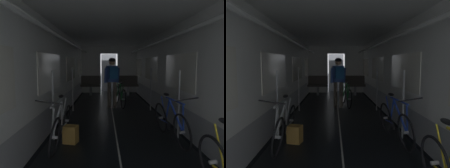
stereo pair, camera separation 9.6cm
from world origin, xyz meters
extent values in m
cube|color=black|center=(-1.41, 3.25, 0.00)|extent=(0.08, 11.50, 0.01)
cube|color=black|center=(1.41, 3.25, 0.00)|extent=(0.08, 11.50, 0.01)
cube|color=beige|center=(0.00, 3.25, 0.00)|extent=(0.03, 11.27, 0.00)
cube|color=#9EA0A5|center=(-1.51, 3.25, 0.30)|extent=(0.12, 11.50, 0.60)
cube|color=white|center=(-1.51, 3.25, 1.53)|extent=(0.12, 11.50, 1.85)
cube|color=white|center=(-1.45, 2.67, 1.35)|extent=(0.02, 1.90, 0.80)
cube|color=white|center=(-1.45, 5.55, 1.35)|extent=(0.02, 1.90, 0.80)
cube|color=white|center=(-1.45, 8.42, 1.35)|extent=(0.02, 1.90, 0.80)
cube|color=yellow|center=(-1.45, 3.37, 1.35)|extent=(0.01, 0.20, 0.28)
cylinder|color=white|center=(-1.17, 3.25, 2.10)|extent=(0.07, 11.04, 0.07)
cylinder|color=#B7BABF|center=(-1.27, 2.10, 0.70)|extent=(0.04, 0.04, 1.40)
cylinder|color=#B7BABF|center=(-1.27, 4.70, 0.70)|extent=(0.04, 0.04, 1.40)
cube|color=#9EA0A5|center=(1.51, 3.25, 0.30)|extent=(0.12, 11.50, 0.60)
cube|color=white|center=(1.51, 3.25, 1.53)|extent=(0.12, 11.50, 1.85)
cube|color=white|center=(1.45, 2.67, 1.35)|extent=(0.02, 1.90, 0.80)
cube|color=white|center=(1.45, 5.55, 1.35)|extent=(0.02, 1.90, 0.80)
cube|color=white|center=(1.45, 8.42, 1.35)|extent=(0.02, 1.90, 0.80)
cube|color=yellow|center=(1.45, 2.89, 1.35)|extent=(0.01, 0.20, 0.28)
cylinder|color=white|center=(1.17, 3.25, 2.10)|extent=(0.07, 11.04, 0.07)
cylinder|color=#B7BABF|center=(1.27, 2.10, 0.70)|extent=(0.04, 0.04, 1.40)
cylinder|color=#B7BABF|center=(1.27, 4.70, 0.70)|extent=(0.04, 0.04, 1.40)
cube|color=white|center=(-0.95, 9.06, 1.23)|extent=(1.00, 0.12, 2.45)
cube|color=white|center=(0.95, 9.06, 1.23)|extent=(1.00, 0.12, 2.45)
cube|color=white|center=(0.00, 9.06, 2.25)|extent=(0.90, 0.12, 0.40)
cube|color=#4C4F54|center=(0.00, 9.76, 1.03)|extent=(0.81, 0.04, 2.05)
cube|color=white|center=(0.00, 3.25, 2.51)|extent=(3.14, 11.62, 0.12)
cylinder|color=gray|center=(-0.90, 8.00, 0.22)|extent=(0.12, 0.12, 0.44)
cube|color=#47423D|center=(-0.90, 8.00, 0.49)|extent=(0.96, 0.44, 0.10)
cube|color=#47423D|center=(-0.90, 8.19, 0.74)|extent=(0.96, 0.08, 0.40)
torus|color=gray|center=(-1.33, 8.22, 0.94)|extent=(0.14, 0.14, 0.02)
cylinder|color=gray|center=(0.90, 8.00, 0.22)|extent=(0.12, 0.12, 0.44)
cube|color=#47423D|center=(0.90, 8.00, 0.49)|extent=(0.96, 0.44, 0.10)
cube|color=#47423D|center=(0.90, 8.19, 0.74)|extent=(0.96, 0.08, 0.40)
torus|color=gray|center=(0.47, 8.22, 0.94)|extent=(0.14, 0.14, 0.02)
torus|color=black|center=(-1.05, 2.31, 0.33)|extent=(0.13, 0.67, 0.67)
cylinder|color=#B2B2B7|center=(-1.05, 2.31, 0.33)|extent=(0.10, 0.05, 0.06)
torus|color=black|center=(-1.06, 1.29, 0.33)|extent=(0.13, 0.67, 0.67)
cylinder|color=#B2B2B7|center=(-1.06, 1.29, 0.33)|extent=(0.10, 0.05, 0.06)
cylinder|color=#ADAFB5|center=(-1.09, 1.60, 0.55)|extent=(0.12, 0.54, 0.56)
cylinder|color=#ADAFB5|center=(-1.09, 2.01, 0.55)|extent=(0.11, 0.34, 0.55)
cylinder|color=#ADAFB5|center=(-1.12, 1.76, 0.81)|extent=(0.05, 0.82, 0.04)
cylinder|color=#ADAFB5|center=(-1.09, 2.24, 0.57)|extent=(0.09, 0.16, 0.49)
cylinder|color=#ADAFB5|center=(-1.05, 2.08, 0.31)|extent=(0.03, 0.45, 0.07)
cylinder|color=#ADAFB5|center=(-1.09, 1.32, 0.57)|extent=(0.10, 0.09, 0.49)
cylinder|color=black|center=(-1.05, 1.86, 0.29)|extent=(0.04, 0.17, 0.17)
ellipsoid|color=black|center=(-1.13, 2.19, 0.87)|extent=(0.10, 0.24, 0.07)
cylinder|color=black|center=(-1.14, 1.30, 0.91)|extent=(0.44, 0.03, 0.08)
torus|color=black|center=(1.08, 0.34, 0.33)|extent=(0.15, 0.68, 0.67)
cylinder|color=#B2B2B7|center=(1.08, 0.34, 0.33)|extent=(0.10, 0.06, 0.06)
cylinder|color=yellow|center=(1.11, 0.27, 0.57)|extent=(0.08, 0.16, 0.49)
torus|color=black|center=(1.01, 2.48, 0.33)|extent=(0.18, 0.68, 0.67)
cylinder|color=#B2B2B7|center=(1.01, 2.48, 0.33)|extent=(0.10, 0.06, 0.06)
torus|color=black|center=(1.11, 1.46, 0.33)|extent=(0.18, 0.68, 0.67)
cylinder|color=#B2B2B7|center=(1.11, 1.46, 0.33)|extent=(0.10, 0.06, 0.06)
cylinder|color=#2342B7|center=(1.11, 1.78, 0.55)|extent=(0.15, 0.53, 0.56)
cylinder|color=#2342B7|center=(1.07, 2.19, 0.55)|extent=(0.07, 0.35, 0.55)
cylinder|color=#2342B7|center=(1.12, 1.94, 0.81)|extent=(0.12, 0.82, 0.04)
cylinder|color=#2342B7|center=(1.05, 2.41, 0.57)|extent=(0.10, 0.16, 0.49)
cylinder|color=#2342B7|center=(1.03, 2.25, 0.31)|extent=(0.07, 0.45, 0.07)
cylinder|color=#2342B7|center=(1.14, 1.49, 0.57)|extent=(0.08, 0.10, 0.49)
cylinder|color=black|center=(1.05, 2.03, 0.29)|extent=(0.05, 0.17, 0.17)
ellipsoid|color=black|center=(1.09, 2.36, 0.87)|extent=(0.12, 0.25, 0.07)
cylinder|color=black|center=(1.18, 1.48, 0.91)|extent=(0.44, 0.07, 0.08)
cylinder|color=brown|center=(-0.08, 5.17, 0.45)|extent=(0.13, 0.13, 0.90)
cylinder|color=brown|center=(0.12, 5.21, 0.45)|extent=(0.13, 0.13, 0.90)
cube|color=#2D4C99|center=(0.02, 5.19, 1.18)|extent=(0.40, 0.29, 0.56)
cylinder|color=#2D4C99|center=(-0.20, 5.16, 1.13)|extent=(0.13, 0.21, 0.53)
cylinder|color=#2D4C99|center=(0.23, 5.25, 1.13)|extent=(0.13, 0.21, 0.53)
sphere|color=tan|center=(0.02, 5.19, 1.58)|extent=(0.21, 0.21, 0.21)
ellipsoid|color=black|center=(0.02, 5.19, 1.65)|extent=(0.29, 0.32, 0.16)
cube|color=#1E5693|center=(0.05, 5.02, 1.22)|extent=(0.31, 0.21, 0.40)
torus|color=black|center=(0.39, 4.93, 0.33)|extent=(0.17, 0.67, 0.67)
cylinder|color=#B2B2B7|center=(0.39, 4.93, 0.33)|extent=(0.10, 0.06, 0.06)
torus|color=black|center=(0.25, 5.94, 0.33)|extent=(0.17, 0.67, 0.67)
cylinder|color=#B2B2B7|center=(0.25, 5.94, 0.33)|extent=(0.10, 0.06, 0.06)
cylinder|color=#1E8438|center=(0.28, 5.63, 0.55)|extent=(0.15, 0.53, 0.56)
cylinder|color=#1E8438|center=(0.33, 5.22, 0.55)|extent=(0.05, 0.35, 0.55)
cylinder|color=#1E8438|center=(0.28, 5.47, 0.82)|extent=(0.15, 0.82, 0.04)
cylinder|color=#1E8438|center=(0.36, 5.00, 0.58)|extent=(0.08, 0.16, 0.49)
cylinder|color=#1E8438|center=(0.36, 5.15, 0.31)|extent=(0.09, 0.45, 0.07)
cylinder|color=#1E8438|center=(0.24, 5.91, 0.58)|extent=(0.06, 0.10, 0.49)
cylinder|color=black|center=(0.33, 5.38, 0.29)|extent=(0.05, 0.17, 0.17)
ellipsoid|color=black|center=(0.34, 5.04, 0.88)|extent=(0.13, 0.25, 0.07)
cylinder|color=black|center=(0.21, 5.92, 0.92)|extent=(0.44, 0.08, 0.05)
cube|color=olive|center=(-0.90, 1.90, 0.17)|extent=(0.30, 0.26, 0.34)
camera|label=1|loc=(-0.25, -2.08, 1.54)|focal=33.77mm
camera|label=2|loc=(-0.15, -2.08, 1.54)|focal=33.77mm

